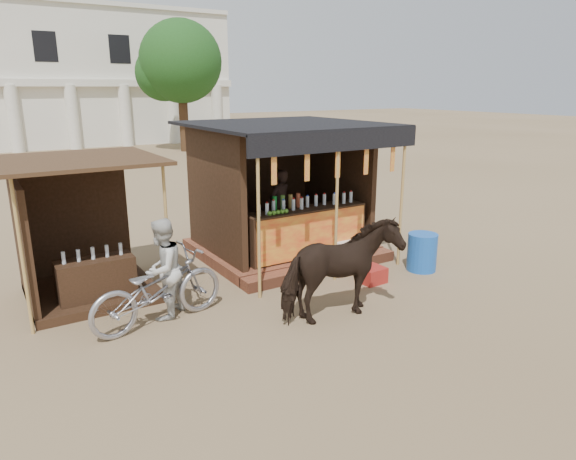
# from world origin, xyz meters

# --- Properties ---
(ground) EXTENTS (120.00, 120.00, 0.00)m
(ground) POSITION_xyz_m (0.00, 0.00, 0.00)
(ground) COLOR #846B4C
(ground) RESTS_ON ground
(main_stall) EXTENTS (3.60, 3.61, 2.78)m
(main_stall) POSITION_xyz_m (1.00, 3.36, 1.02)
(main_stall) COLOR brown
(main_stall) RESTS_ON ground
(secondary_stall) EXTENTS (2.40, 2.40, 2.38)m
(secondary_stall) POSITION_xyz_m (-3.17, 3.24, 0.85)
(secondary_stall) COLOR #371F14
(secondary_stall) RESTS_ON ground
(cow) EXTENTS (1.89, 0.93, 1.57)m
(cow) POSITION_xyz_m (0.04, 0.17, 0.78)
(cow) COLOR black
(cow) RESTS_ON ground
(motorbike) EXTENTS (2.25, 1.12, 1.13)m
(motorbike) POSITION_xyz_m (-2.37, 1.49, 0.56)
(motorbike) COLOR #9A99A1
(motorbike) RESTS_ON ground
(bystander) EXTENTS (0.97, 0.95, 1.57)m
(bystander) POSITION_xyz_m (-2.21, 1.69, 0.79)
(bystander) COLOR beige
(bystander) RESTS_ON ground
(blue_barrel) EXTENTS (0.70, 0.70, 0.74)m
(blue_barrel) POSITION_xyz_m (2.76, 1.07, 0.37)
(blue_barrel) COLOR #1853B5
(blue_barrel) RESTS_ON ground
(red_crate) EXTENTS (0.47, 0.44, 0.29)m
(red_crate) POSITION_xyz_m (1.50, 1.09, 0.14)
(red_crate) COLOR maroon
(red_crate) RESTS_ON ground
(cooler) EXTENTS (0.72, 0.57, 0.46)m
(cooler) POSITION_xyz_m (1.83, 2.31, 0.23)
(cooler) COLOR #187030
(cooler) RESTS_ON ground
(background_building) EXTENTS (26.00, 7.45, 8.18)m
(background_building) POSITION_xyz_m (-2.00, 29.94, 3.98)
(background_building) COLOR silver
(background_building) RESTS_ON ground
(tree) EXTENTS (4.50, 4.40, 7.00)m
(tree) POSITION_xyz_m (5.81, 22.14, 4.63)
(tree) COLOR #382314
(tree) RESTS_ON ground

